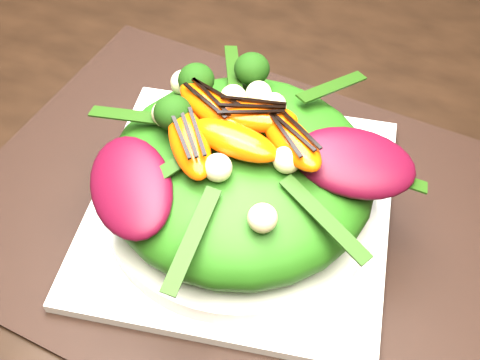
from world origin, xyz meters
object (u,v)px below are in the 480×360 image
at_px(placemat, 240,213).
at_px(plate_base, 240,208).
at_px(orange_segment, 241,117).
at_px(lettuce_mound, 240,173).
at_px(salad_bowl, 240,198).
at_px(dining_table, 165,251).

relative_size(placemat, plate_base, 1.86).
bearing_deg(placemat, orange_segment, 113.28).
xyz_separation_m(placemat, lettuce_mound, (0.00, 0.00, 0.05)).
bearing_deg(lettuce_mound, plate_base, -116.57).
height_order(placemat, salad_bowl, salad_bowl).
bearing_deg(orange_segment, plate_base, -66.72).
relative_size(lettuce_mound, orange_segment, 3.09).
bearing_deg(dining_table, plate_base, 45.35).
distance_m(placemat, orange_segment, 0.10).
xyz_separation_m(salad_bowl, lettuce_mound, (0.00, 0.00, 0.03)).
bearing_deg(salad_bowl, plate_base, 0.00).
relative_size(placemat, salad_bowl, 2.06).
relative_size(dining_table, orange_segment, 23.75).
distance_m(dining_table, plate_base, 0.07).
bearing_deg(dining_table, placemat, 45.35).
distance_m(salad_bowl, orange_segment, 0.08).
bearing_deg(lettuce_mound, salad_bowl, -116.57).
xyz_separation_m(dining_table, orange_segment, (0.04, 0.06, 0.12)).
bearing_deg(lettuce_mound, dining_table, -134.65).
xyz_separation_m(dining_table, plate_base, (0.05, 0.05, 0.03)).
distance_m(dining_table, orange_segment, 0.14).
relative_size(salad_bowl, lettuce_mound, 1.05).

